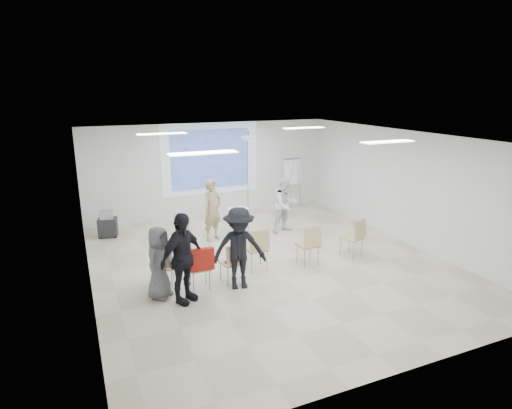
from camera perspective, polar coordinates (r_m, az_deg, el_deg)
name	(u,v)px	position (r m, az deg, el deg)	size (l,w,h in m)	color
floor	(269,265)	(10.39, 1.78, -8.01)	(8.00, 9.00, 0.10)	beige
ceiling	(270,135)	(9.60, 1.93, 9.25)	(8.00, 9.00, 0.10)	white
wall_back	(210,169)	(14.03, -6.14, 4.69)	(8.00, 0.10, 3.00)	silver
wall_left	(82,224)	(8.99, -22.20, -2.41)	(0.10, 9.00, 3.00)	silver
wall_right	(406,187)	(12.13, 19.43, 2.24)	(0.10, 9.00, 3.00)	silver
projection_halo	(210,159)	(13.91, -6.10, 6.07)	(3.20, 0.01, 2.30)	silver
projection_image	(211,159)	(13.89, -6.08, 6.06)	(2.60, 0.01, 1.90)	#3152A7
pedestal_table	(239,219)	(12.31, -2.33, -1.92)	(0.79, 0.79, 0.75)	white
player_left	(212,206)	(11.66, -5.83, -0.19)	(0.70, 0.48, 1.92)	tan
player_right	(286,202)	(12.29, 3.97, 0.36)	(0.87, 0.69, 1.80)	white
controller_left	(216,192)	(11.87, -5.41, 1.62)	(0.04, 0.12, 0.04)	white
controller_right	(276,190)	(12.35, 2.72, 1.95)	(0.04, 0.12, 0.04)	white
chair_far_left	(164,265)	(9.20, -12.18, -7.85)	(0.50, 0.52, 0.84)	tan
chair_left_mid	(200,266)	(8.94, -7.45, -8.09)	(0.45, 0.48, 0.90)	tan
chair_left_inner	(233,260)	(9.16, -3.12, -7.41)	(0.47, 0.50, 0.89)	tan
chair_center	(258,246)	(9.73, 0.21, -5.56)	(0.47, 0.51, 1.00)	tan
chair_right_inner	(310,242)	(10.08, 7.17, -5.04)	(0.46, 0.49, 0.97)	tan
chair_right_far	(355,235)	(10.75, 13.05, -3.99)	(0.60, 0.63, 0.98)	tan
red_jacket	(202,259)	(8.74, -7.19, -7.28)	(0.49, 0.11, 0.46)	#B32016
laptop	(231,261)	(9.26, -3.39, -7.48)	(0.33, 0.24, 0.03)	black
audience_left	(182,252)	(8.31, -9.86, -6.25)	(1.21, 0.72, 2.08)	black
audience_mid	(239,243)	(8.79, -2.29, -5.17)	(1.28, 0.70, 1.98)	black
audience_outer	(159,258)	(8.66, -12.83, -7.00)	(0.81, 0.53, 1.66)	slate
flipchart_easel	(293,172)	(14.65, 4.90, 4.40)	(0.76, 0.58, 1.77)	#94979C
av_cart	(108,225)	(12.70, -19.18, -2.58)	(0.58, 0.50, 0.76)	black
ceiling_projector	(249,143)	(11.03, -0.97, 8.16)	(0.30, 0.25, 3.00)	white
fluor_panel_nw	(162,134)	(10.88, -12.43, 9.20)	(1.20, 0.30, 0.02)	white
fluor_panel_ne	(304,128)	(12.29, 6.43, 10.12)	(1.20, 0.30, 0.02)	white
fluor_panel_sw	(203,153)	(7.50, -7.07, 6.83)	(1.20, 0.30, 0.02)	white
fluor_panel_se	(387,142)	(9.44, 17.12, 8.00)	(1.20, 0.30, 0.02)	white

